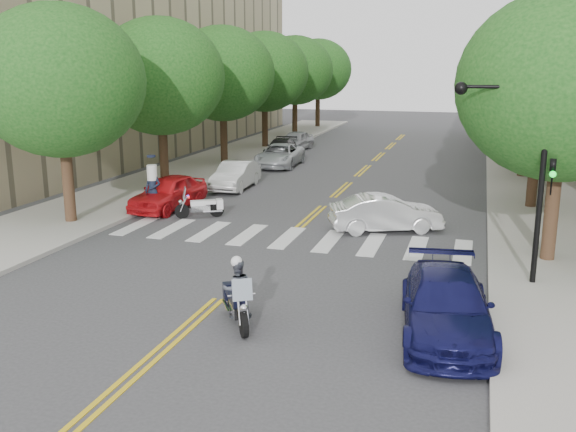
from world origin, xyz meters
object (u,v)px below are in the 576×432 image
at_px(motorcycle_police, 237,293).
at_px(motorcycle_parked, 204,207).
at_px(officer_standing, 153,191).
at_px(sedan_blue, 446,306).
at_px(convertible, 386,213).

distance_m(motorcycle_police, motorcycle_parked, 11.28).
relative_size(motorcycle_police, officer_standing, 0.96).
bearing_deg(officer_standing, motorcycle_parked, 7.32).
distance_m(officer_standing, sedan_blue, 15.46).
height_order(motorcycle_parked, convertible, convertible).
bearing_deg(convertible, motorcycle_parked, 66.49).
bearing_deg(officer_standing, sedan_blue, -30.45).
xyz_separation_m(motorcycle_parked, convertible, (7.51, -0.07, 0.24)).
height_order(motorcycle_police, officer_standing, officer_standing).
bearing_deg(sedan_blue, motorcycle_parked, 131.06).
height_order(motorcycle_police, convertible, motorcycle_police).
relative_size(officer_standing, sedan_blue, 0.41).
bearing_deg(convertible, officer_standing, 67.02).
distance_m(officer_standing, convertible, 9.77).
height_order(convertible, sedan_blue, sedan_blue).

